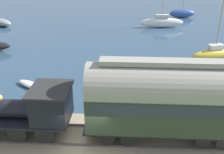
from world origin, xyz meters
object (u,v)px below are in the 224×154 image
(passenger_coach, at_px, (166,97))
(sailboat_gray, at_px, (0,22))
(rowboat_far_out, at_px, (131,86))
(rowboat_off_pier, at_px, (185,80))
(sailboat_white, at_px, (162,22))
(sailboat_yellow, at_px, (215,54))
(rowboat_near_shore, at_px, (30,85))
(sailboat_blue, at_px, (182,13))
(steam_locomotive, at_px, (32,108))

(passenger_coach, height_order, sailboat_gray, sailboat_gray)
(rowboat_far_out, height_order, rowboat_off_pier, rowboat_off_pier)
(sailboat_white, distance_m, rowboat_off_pier, 18.93)
(sailboat_yellow, xyz_separation_m, rowboat_near_shore, (-6.89, 16.64, -0.51))
(sailboat_blue, bearing_deg, rowboat_off_pier, 161.99)
(steam_locomotive, xyz_separation_m, rowboat_far_out, (6.89, -5.48, -1.99))
(sailboat_gray, height_order, rowboat_far_out, sailboat_gray)
(sailboat_gray, distance_m, rowboat_near_shore, 23.18)
(sailboat_yellow, bearing_deg, sailboat_white, -2.05)
(passenger_coach, height_order, rowboat_far_out, passenger_coach)
(steam_locomotive, relative_size, sailboat_gray, 0.96)
(sailboat_white, bearing_deg, passenger_coach, 168.42)
(sailboat_blue, relative_size, sailboat_yellow, 0.96)
(sailboat_blue, xyz_separation_m, rowboat_far_out, (-27.41, 9.05, -0.56))
(rowboat_near_shore, bearing_deg, rowboat_off_pier, -51.37)
(rowboat_near_shore, relative_size, rowboat_far_out, 1.12)
(rowboat_near_shore, xyz_separation_m, rowboat_off_pier, (1.42, -12.64, 0.07))
(sailboat_yellow, relative_size, rowboat_near_shore, 3.08)
(passenger_coach, xyz_separation_m, sailboat_gray, (26.76, 21.44, -2.48))
(passenger_coach, distance_m, sailboat_gray, 34.38)
(sailboat_blue, bearing_deg, passenger_coach, 159.72)
(sailboat_white, height_order, rowboat_off_pier, sailboat_white)
(sailboat_white, relative_size, rowboat_near_shore, 2.74)
(rowboat_far_out, bearing_deg, sailboat_blue, -60.23)
(rowboat_far_out, bearing_deg, passenger_coach, 151.46)
(sailboat_yellow, relative_size, rowboat_far_out, 3.43)
(sailboat_blue, distance_m, sailboat_white, 8.45)
(passenger_coach, relative_size, sailboat_white, 1.16)
(steam_locomotive, distance_m, sailboat_gray, 30.39)
(sailboat_blue, height_order, sailboat_yellow, sailboat_yellow)
(rowboat_far_out, bearing_deg, sailboat_gray, 2.94)
(sailboat_blue, xyz_separation_m, sailboat_gray, (-7.54, 28.85, -0.18))
(rowboat_near_shore, relative_size, rowboat_off_pier, 1.04)
(steam_locomotive, bearing_deg, passenger_coach, -90.00)
(rowboat_near_shore, distance_m, rowboat_far_out, 8.17)
(passenger_coach, distance_m, sailboat_yellow, 15.41)
(sailboat_white, bearing_deg, rowboat_off_pier, 174.18)
(sailboat_white, xyz_separation_m, rowboat_off_pier, (-18.92, 0.23, -0.53))
(sailboat_gray, bearing_deg, steam_locomotive, -121.02)
(steam_locomotive, bearing_deg, sailboat_yellow, -45.72)
(sailboat_yellow, bearing_deg, sailboat_blue, -19.33)
(sailboat_yellow, xyz_separation_m, sailboat_gray, (13.15, 28.27, -0.13))
(sailboat_yellow, height_order, rowboat_off_pier, sailboat_yellow)
(rowboat_far_out, distance_m, rowboat_off_pier, 4.65)
(sailboat_blue, relative_size, rowboat_near_shore, 2.96)
(sailboat_white, height_order, rowboat_far_out, sailboat_white)
(passenger_coach, bearing_deg, rowboat_near_shore, 55.61)
(sailboat_gray, bearing_deg, rowboat_near_shore, -119.05)
(rowboat_far_out, bearing_deg, sailboat_yellow, -93.53)
(rowboat_near_shore, bearing_deg, sailboat_blue, 0.25)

